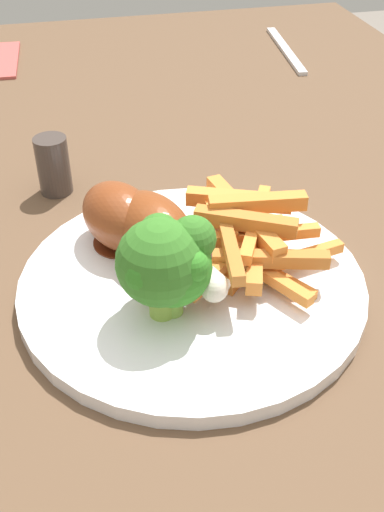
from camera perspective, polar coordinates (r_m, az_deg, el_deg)
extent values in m
cube|color=brown|center=(0.52, -1.03, 0.22)|extent=(1.28, 0.83, 0.03)
cylinder|color=#443122|center=(1.28, 9.35, 4.29)|extent=(0.06, 0.06, 0.71)
cylinder|color=white|center=(0.46, 0.00, -2.58)|extent=(0.26, 0.26, 0.01)
cylinder|color=#93BE47|center=(0.42, -2.81, -4.18)|extent=(0.02, 0.02, 0.02)
sphere|color=#347223|center=(0.40, -2.95, -0.59)|extent=(0.06, 0.06, 0.06)
sphere|color=#347223|center=(0.41, -0.58, 0.45)|extent=(0.02, 0.02, 0.02)
sphere|color=#347223|center=(0.40, -0.11, -0.25)|extent=(0.02, 0.02, 0.02)
sphere|color=#347223|center=(0.42, -3.05, 1.98)|extent=(0.03, 0.03, 0.03)
sphere|color=#347223|center=(0.40, 0.07, 1.61)|extent=(0.03, 0.03, 0.03)
cylinder|color=#8ABD4A|center=(0.42, -1.80, -4.20)|extent=(0.01, 0.01, 0.02)
sphere|color=#317D22|center=(0.40, -1.88, -1.02)|extent=(0.05, 0.05, 0.05)
sphere|color=#317D22|center=(0.39, -4.29, -1.48)|extent=(0.03, 0.03, 0.03)
sphere|color=#317D22|center=(0.41, 0.33, -1.05)|extent=(0.02, 0.02, 0.02)
sphere|color=#317D22|center=(0.39, 0.04, -0.96)|extent=(0.02, 0.02, 0.02)
cube|color=orange|center=(0.47, 5.67, -0.13)|extent=(0.07, 0.07, 0.01)
cube|color=orange|center=(0.47, 2.35, 3.67)|extent=(0.07, 0.01, 0.01)
cube|color=orange|center=(0.46, 5.79, 1.13)|extent=(0.10, 0.04, 0.01)
cube|color=orange|center=(0.46, 6.09, 4.88)|extent=(0.02, 0.07, 0.01)
cube|color=orange|center=(0.48, 5.25, 1.57)|extent=(0.09, 0.05, 0.01)
cube|color=orange|center=(0.47, 5.91, 3.08)|extent=(0.09, 0.05, 0.01)
cube|color=#BE6E2C|center=(0.44, 7.28, -0.27)|extent=(0.03, 0.08, 0.01)
cube|color=orange|center=(0.49, 4.35, 5.19)|extent=(0.04, 0.08, 0.01)
cube|color=orange|center=(0.47, 4.79, 3.77)|extent=(0.11, 0.03, 0.01)
cube|color=orange|center=(0.45, 6.54, -1.47)|extent=(0.08, 0.05, 0.01)
cube|color=orange|center=(0.45, 8.13, -2.05)|extent=(0.06, 0.04, 0.01)
cube|color=#C1702D|center=(0.44, 3.39, 1.45)|extent=(0.09, 0.02, 0.01)
cube|color=orange|center=(0.46, 5.90, 1.87)|extent=(0.01, 0.10, 0.01)
cube|color=#C4712D|center=(0.45, 4.98, 3.22)|extent=(0.05, 0.07, 0.01)
cube|color=orange|center=(0.45, 7.98, -0.69)|extent=(0.03, 0.11, 0.01)
cube|color=orange|center=(0.50, 4.11, 2.62)|extent=(0.01, 0.08, 0.01)
cube|color=orange|center=(0.45, 4.05, 0.08)|extent=(0.08, 0.09, 0.01)
cylinder|color=#5C230F|center=(0.48, -3.55, 0.11)|extent=(0.05, 0.05, 0.00)
ellipsoid|color=brown|center=(0.46, -3.66, 2.54)|extent=(0.10, 0.08, 0.05)
cylinder|color=beige|center=(0.42, 0.89, -1.70)|extent=(0.04, 0.02, 0.01)
sphere|color=silver|center=(0.41, 2.33, -2.96)|extent=(0.02, 0.02, 0.02)
cylinder|color=#5B2310|center=(0.49, -6.52, 1.31)|extent=(0.04, 0.04, 0.00)
ellipsoid|color=brown|center=(0.48, -6.72, 3.67)|extent=(0.09, 0.08, 0.05)
cylinder|color=beige|center=(0.44, -2.83, 0.27)|extent=(0.03, 0.02, 0.01)
sphere|color=silver|center=(0.43, -1.63, -0.71)|extent=(0.02, 0.02, 0.02)
cube|color=silver|center=(0.94, 8.64, 18.32)|extent=(0.19, 0.03, 0.00)
cylinder|color=#423833|center=(0.58, -12.69, 8.17)|extent=(0.03, 0.03, 0.05)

